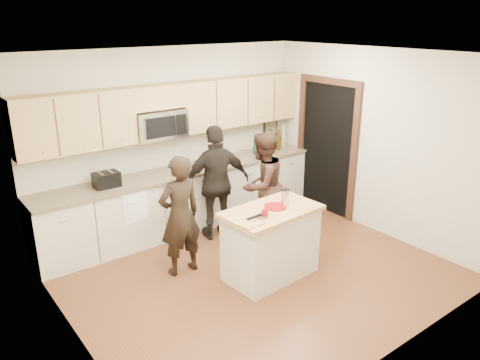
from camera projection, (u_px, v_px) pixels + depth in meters
floor at (254, 271)px, 6.01m from camera, size 4.50×4.50×0.00m
room_shell at (256, 141)px, 5.44m from camera, size 4.52×4.02×2.71m
back_cabinetry at (185, 199)px, 7.12m from camera, size 4.50×0.66×0.94m
upper_cabinetry at (178, 108)px, 6.79m from camera, size 4.50×0.33×0.75m
microwave at (159, 124)px, 6.63m from camera, size 0.76×0.41×0.40m
doorway at (327, 143)px, 7.58m from camera, size 0.06×1.25×2.20m
framed_picture at (270, 126)px, 8.19m from camera, size 0.30×0.03×0.38m
dish_towel at (131, 196)px, 6.32m from camera, size 0.34×0.60×0.48m
island at (271, 242)px, 5.78m from camera, size 1.24×0.77×0.90m
red_plate at (275, 207)px, 5.69m from camera, size 0.27×0.27×0.02m
box_grater at (285, 197)px, 5.68m from camera, size 0.10×0.06×0.21m
drink_glass at (265, 213)px, 5.40m from camera, size 0.08×0.08×0.09m
cutting_board at (252, 224)px, 5.21m from camera, size 0.27×0.17×0.02m
tongs at (256, 216)px, 5.37m from camera, size 0.27×0.04×0.02m
knife at (259, 219)px, 5.32m from camera, size 0.20×0.03×0.01m
toaster at (106, 180)px, 6.23m from camera, size 0.33×0.24×0.20m
bottle_cluster at (273, 140)px, 7.92m from camera, size 0.82×0.38×0.42m
orchid at (277, 137)px, 8.00m from camera, size 0.26×0.22×0.41m
woman_left at (180, 216)px, 5.76m from camera, size 0.57×0.37×1.55m
woman_center at (262, 185)px, 6.75m from camera, size 0.88×0.75×1.58m
woman_right at (217, 183)px, 6.70m from camera, size 1.06×0.64×1.68m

